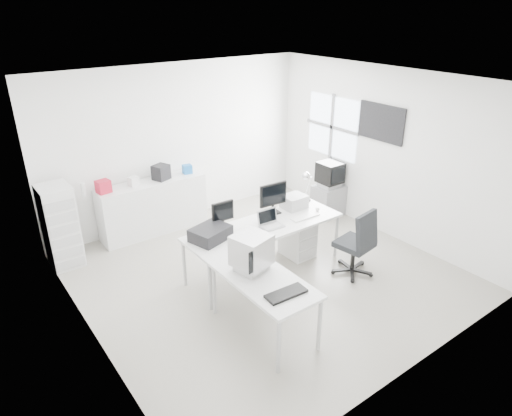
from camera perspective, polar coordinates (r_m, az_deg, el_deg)
floor at (r=6.89m, az=1.00°, el=-8.15°), size 5.00×5.00×0.01m
ceiling at (r=5.87m, az=1.21°, el=15.52°), size 5.00×5.00×0.01m
back_wall at (r=8.26m, az=-9.63°, el=7.88°), size 5.00×0.02×2.80m
left_wall at (r=5.25m, az=-21.17°, el=-3.50°), size 0.02×5.00×2.80m
right_wall at (r=7.93m, az=15.67°, el=6.62°), size 0.02×5.00×2.80m
window at (r=8.62m, az=9.49°, el=9.97°), size 0.02×1.20×1.10m
wall_picture at (r=7.84m, az=15.38°, el=10.25°), size 0.04×0.90×0.60m
main_desk at (r=6.78m, az=1.06°, el=-5.01°), size 2.40×0.80×0.75m
side_desk at (r=5.61m, az=0.99°, el=-12.02°), size 0.70×1.40×0.75m
drawer_pedestal at (r=7.25m, az=5.22°, el=-3.73°), size 0.40×0.50×0.60m
inkjet_printer at (r=6.22m, az=-5.72°, el=-3.19°), size 0.59×0.51×0.18m
lcd_monitor_small at (r=6.42m, az=-4.17°, el=-1.01°), size 0.34×0.21×0.42m
lcd_monitor_large at (r=6.88m, az=2.14°, el=1.13°), size 0.47×0.22×0.48m
laptop at (r=6.52m, az=1.97°, el=-1.60°), size 0.31×0.32×0.20m
white_keyboard at (r=6.88m, az=6.15°, el=-1.10°), size 0.47×0.15×0.02m
white_mouse at (r=7.09m, az=7.68°, el=-0.18°), size 0.06×0.06×0.06m
laser_printer at (r=7.15m, az=4.79°, el=0.80°), size 0.36×0.31×0.20m
desk_lamp at (r=7.36m, az=6.49°, el=2.79°), size 0.22×0.22×0.52m
crt_monitor at (r=5.44m, az=-0.57°, el=-5.49°), size 0.52×0.52×0.49m
black_keyboard at (r=5.13m, az=3.78°, el=-10.63°), size 0.49×0.22×0.03m
office_chair at (r=6.79m, az=12.23°, el=-4.02°), size 0.71×0.71×1.07m
tv_cabinet at (r=8.68m, az=9.01°, el=0.94°), size 0.53×0.44×0.58m
crt_tv at (r=8.49m, az=9.23°, el=4.13°), size 0.50×0.48×0.45m
sideboard at (r=8.08m, az=-12.71°, el=0.15°), size 1.86×0.46×0.93m
clutter_box_a at (r=7.62m, az=-18.55°, el=2.55°), size 0.23×0.21×0.20m
clutter_box_b at (r=7.77m, az=-15.07°, el=3.24°), size 0.18×0.16×0.15m
clutter_box_c at (r=7.93m, az=-11.79°, el=4.40°), size 0.32×0.31×0.25m
clutter_box_d at (r=8.16m, az=-8.59°, el=4.83°), size 0.17×0.16×0.15m
clutter_bottle at (r=7.58m, az=-20.78°, el=2.16°), size 0.07×0.07×0.22m
filing_cabinet at (r=7.42m, az=-23.28°, el=-2.11°), size 0.45×0.53×1.28m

